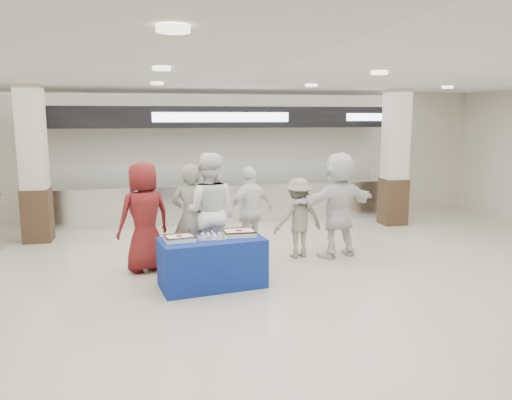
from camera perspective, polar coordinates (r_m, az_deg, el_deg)
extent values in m
plane|color=beige|center=(7.33, 2.08, -11.01)|extent=(14.00, 14.00, 0.00)
cube|color=silver|center=(12.35, -4.04, -0.36)|extent=(8.00, 0.80, 0.90)
cube|color=silver|center=(12.28, -4.07, 1.80)|extent=(8.00, 0.85, 0.04)
cube|color=white|center=(11.94, -3.88, 3.18)|extent=(7.60, 0.02, 0.50)
cube|color=black|center=(12.17, -4.16, 9.43)|extent=(8.40, 0.70, 0.50)
cube|color=white|center=(11.81, -3.91, 9.43)|extent=(3.20, 0.03, 0.22)
cube|color=white|center=(12.91, 13.24, 9.21)|extent=(1.40, 0.03, 0.18)
cube|color=#352518|center=(11.27, -23.70, -1.59)|extent=(0.55, 0.55, 1.10)
cube|color=beige|center=(11.10, -24.26, 6.54)|extent=(0.50, 0.50, 2.10)
cube|color=#352518|center=(12.42, 15.37, -0.16)|extent=(0.55, 0.55, 1.10)
cube|color=beige|center=(12.26, 15.71, 7.23)|extent=(0.50, 0.50, 2.10)
cube|color=navy|center=(7.67, -5.03, -7.14)|extent=(1.65, 1.01, 0.75)
cube|color=white|center=(7.49, -8.72, -4.37)|extent=(0.48, 0.40, 0.07)
cube|color=#402012|center=(7.48, -8.73, -4.03)|extent=(0.48, 0.40, 0.02)
cylinder|color=#AE1825|center=(7.49, -8.73, -4.09)|extent=(0.11, 0.11, 0.01)
cube|color=white|center=(7.73, -1.95, -3.80)|extent=(0.49, 0.38, 0.08)
cube|color=#402012|center=(7.72, -1.95, -3.43)|extent=(0.49, 0.38, 0.02)
cylinder|color=#AE1825|center=(7.72, -1.95, -3.49)|extent=(0.11, 0.11, 0.01)
cube|color=#AFAEB3|center=(7.57, -5.10, -4.36)|extent=(0.44, 0.34, 0.02)
imported|color=maroon|center=(8.49, -12.66, -1.89)|extent=(1.06, 0.90, 1.84)
imported|color=slate|center=(8.40, -7.40, -2.00)|extent=(0.76, 0.61, 1.80)
imported|color=white|center=(8.43, -5.46, -1.31)|extent=(1.09, 0.92, 1.98)
imported|color=white|center=(9.23, -0.63, -1.29)|extent=(1.06, 0.77, 1.67)
imported|color=slate|center=(9.18, 4.86, -2.04)|extent=(1.03, 0.71, 1.47)
imported|color=white|center=(9.26, 9.42, -0.55)|extent=(1.89, 1.06, 1.94)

